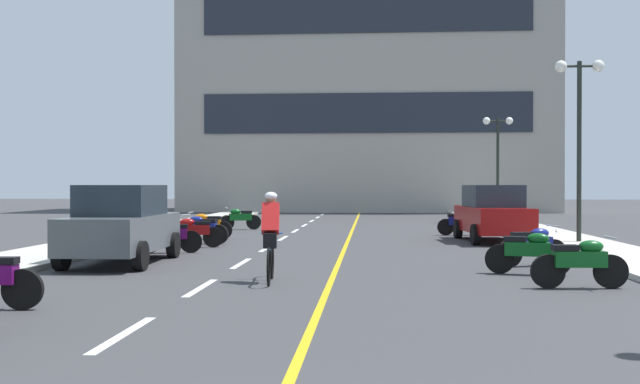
# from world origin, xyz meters

# --- Properties ---
(ground_plane) EXTENTS (140.00, 140.00, 0.00)m
(ground_plane) POSITION_xyz_m (0.00, 21.00, 0.00)
(ground_plane) COLOR #38383A
(curb_left) EXTENTS (2.40, 72.00, 0.12)m
(curb_left) POSITION_xyz_m (-7.20, 24.00, 0.06)
(curb_left) COLOR #B7B2A8
(curb_left) RESTS_ON ground
(curb_right) EXTENTS (2.40, 72.00, 0.12)m
(curb_right) POSITION_xyz_m (7.20, 24.00, 0.06)
(curb_right) COLOR #B7B2A8
(curb_right) RESTS_ON ground
(lane_dash_1) EXTENTS (0.14, 2.20, 0.01)m
(lane_dash_1) POSITION_xyz_m (-2.00, 6.00, 0.00)
(lane_dash_1) COLOR silver
(lane_dash_1) RESTS_ON ground
(lane_dash_2) EXTENTS (0.14, 2.20, 0.01)m
(lane_dash_2) POSITION_xyz_m (-2.00, 10.00, 0.00)
(lane_dash_2) COLOR silver
(lane_dash_2) RESTS_ON ground
(lane_dash_3) EXTENTS (0.14, 2.20, 0.01)m
(lane_dash_3) POSITION_xyz_m (-2.00, 14.00, 0.00)
(lane_dash_3) COLOR silver
(lane_dash_3) RESTS_ON ground
(lane_dash_4) EXTENTS (0.14, 2.20, 0.01)m
(lane_dash_4) POSITION_xyz_m (-2.00, 18.00, 0.00)
(lane_dash_4) COLOR silver
(lane_dash_4) RESTS_ON ground
(lane_dash_5) EXTENTS (0.14, 2.20, 0.01)m
(lane_dash_5) POSITION_xyz_m (-2.00, 22.00, 0.00)
(lane_dash_5) COLOR silver
(lane_dash_5) RESTS_ON ground
(lane_dash_6) EXTENTS (0.14, 2.20, 0.01)m
(lane_dash_6) POSITION_xyz_m (-2.00, 26.00, 0.00)
(lane_dash_6) COLOR silver
(lane_dash_6) RESTS_ON ground
(lane_dash_7) EXTENTS (0.14, 2.20, 0.01)m
(lane_dash_7) POSITION_xyz_m (-2.00, 30.00, 0.00)
(lane_dash_7) COLOR silver
(lane_dash_7) RESTS_ON ground
(lane_dash_8) EXTENTS (0.14, 2.20, 0.01)m
(lane_dash_8) POSITION_xyz_m (-2.00, 34.00, 0.00)
(lane_dash_8) COLOR silver
(lane_dash_8) RESTS_ON ground
(lane_dash_9) EXTENTS (0.14, 2.20, 0.01)m
(lane_dash_9) POSITION_xyz_m (-2.00, 38.00, 0.00)
(lane_dash_9) COLOR silver
(lane_dash_9) RESTS_ON ground
(lane_dash_10) EXTENTS (0.14, 2.20, 0.01)m
(lane_dash_10) POSITION_xyz_m (-2.00, 42.00, 0.00)
(lane_dash_10) COLOR silver
(lane_dash_10) RESTS_ON ground
(lane_dash_11) EXTENTS (0.14, 2.20, 0.01)m
(lane_dash_11) POSITION_xyz_m (-2.00, 46.00, 0.00)
(lane_dash_11) COLOR silver
(lane_dash_11) RESTS_ON ground
(centre_line_yellow) EXTENTS (0.12, 66.00, 0.01)m
(centre_line_yellow) POSITION_xyz_m (0.25, 24.00, 0.00)
(centre_line_yellow) COLOR gold
(centre_line_yellow) RESTS_ON ground
(office_building) EXTENTS (25.54, 9.53, 21.81)m
(office_building) POSITION_xyz_m (0.66, 49.70, 10.90)
(office_building) COLOR #9E998E
(office_building) RESTS_ON ground
(street_lamp_mid) EXTENTS (1.46, 0.36, 5.47)m
(street_lamp_mid) POSITION_xyz_m (7.27, 19.76, 4.08)
(street_lamp_mid) COLOR black
(street_lamp_mid) RESTS_ON curb_right
(street_lamp_far) EXTENTS (1.46, 0.36, 5.03)m
(street_lamp_far) POSITION_xyz_m (7.20, 33.43, 3.81)
(street_lamp_far) COLOR black
(street_lamp_far) RESTS_ON curb_right
(parked_car_near) EXTENTS (2.00, 4.24, 1.82)m
(parked_car_near) POSITION_xyz_m (-4.75, 13.77, 0.92)
(parked_car_near) COLOR black
(parked_car_near) RESTS_ON ground
(parked_car_mid) EXTENTS (2.16, 4.31, 1.82)m
(parked_car_mid) POSITION_xyz_m (4.90, 20.99, 0.92)
(parked_car_mid) COLOR black
(parked_car_mid) RESTS_ON ground
(motorcycle_3) EXTENTS (1.70, 0.60, 0.92)m
(motorcycle_3) POSITION_xyz_m (4.67, 10.38, 0.47)
(motorcycle_3) COLOR black
(motorcycle_3) RESTS_ON ground
(motorcycle_4) EXTENTS (1.67, 0.68, 0.92)m
(motorcycle_4) POSITION_xyz_m (4.19, 12.34, 0.47)
(motorcycle_4) COLOR black
(motorcycle_4) RESTS_ON ground
(motorcycle_5) EXTENTS (1.65, 0.77, 0.92)m
(motorcycle_5) POSITION_xyz_m (4.60, 13.87, 0.47)
(motorcycle_5) COLOR black
(motorcycle_5) RESTS_ON ground
(motorcycle_6) EXTENTS (1.68, 0.64, 0.92)m
(motorcycle_6) POSITION_xyz_m (-4.37, 16.39, 0.47)
(motorcycle_6) COLOR black
(motorcycle_6) RESTS_ON ground
(motorcycle_7) EXTENTS (1.68, 0.65, 0.92)m
(motorcycle_7) POSITION_xyz_m (-4.14, 18.10, 0.47)
(motorcycle_7) COLOR black
(motorcycle_7) RESTS_ON ground
(motorcycle_8) EXTENTS (1.69, 0.61, 0.92)m
(motorcycle_8) POSITION_xyz_m (-4.22, 19.51, 0.47)
(motorcycle_8) COLOR black
(motorcycle_8) RESTS_ON ground
(motorcycle_9) EXTENTS (1.70, 0.60, 0.92)m
(motorcycle_9) POSITION_xyz_m (-4.52, 21.45, 0.47)
(motorcycle_9) COLOR black
(motorcycle_9) RESTS_ON ground
(motorcycle_10) EXTENTS (1.70, 0.60, 0.92)m
(motorcycle_10) POSITION_xyz_m (4.26, 23.89, 0.47)
(motorcycle_10) COLOR black
(motorcycle_10) RESTS_ON ground
(motorcycle_11) EXTENTS (1.63, 0.81, 0.92)m
(motorcycle_11) POSITION_xyz_m (-4.32, 26.58, 0.47)
(motorcycle_11) COLOR black
(motorcycle_11) RESTS_ON ground
(cyclist_rider) EXTENTS (0.42, 1.77, 1.71)m
(cyclist_rider) POSITION_xyz_m (-0.88, 10.87, 0.89)
(cyclist_rider) COLOR black
(cyclist_rider) RESTS_ON ground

